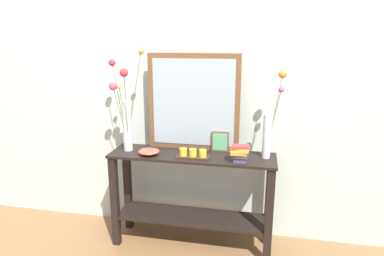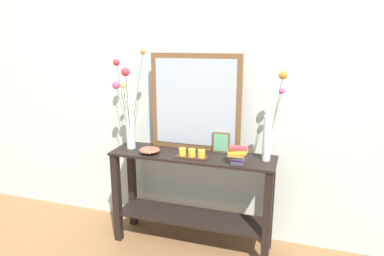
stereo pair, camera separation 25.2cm
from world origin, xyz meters
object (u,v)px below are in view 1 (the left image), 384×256
(mirror_leaning, at_px, (193,103))
(vase_right, at_px, (270,126))
(console_table, at_px, (192,190))
(decorative_bowl, at_px, (149,151))
(candle_tray, at_px, (193,154))
(book_stack, at_px, (240,153))
(picture_frame_small, at_px, (220,142))
(tall_vase_left, at_px, (125,112))

(mirror_leaning, distance_m, vase_right, 0.61)
(console_table, distance_m, decorative_bowl, 0.46)
(console_table, xyz_separation_m, mirror_leaning, (-0.02, 0.14, 0.67))
(console_table, distance_m, candle_tray, 0.33)
(book_stack, bearing_deg, vase_right, 33.02)
(mirror_leaning, relative_size, picture_frame_small, 4.71)
(console_table, height_order, mirror_leaning, mirror_leaning)
(tall_vase_left, bearing_deg, vase_right, 2.41)
(candle_tray, bearing_deg, decorative_bowl, 179.69)
(candle_tray, bearing_deg, book_stack, -3.28)
(console_table, height_order, picture_frame_small, picture_frame_small)
(mirror_leaning, relative_size, candle_tray, 3.09)
(console_table, xyz_separation_m, candle_tray, (0.02, -0.08, 0.32))
(console_table, height_order, candle_tray, candle_tray)
(picture_frame_small, bearing_deg, book_stack, -51.65)
(console_table, xyz_separation_m, book_stack, (0.37, -0.10, 0.36))
(tall_vase_left, relative_size, decorative_bowl, 4.90)
(picture_frame_small, distance_m, book_stack, 0.27)
(book_stack, bearing_deg, mirror_leaning, 148.47)
(console_table, relative_size, vase_right, 1.96)
(mirror_leaning, height_order, tall_vase_left, tall_vase_left)
(tall_vase_left, xyz_separation_m, decorative_bowl, (0.20, -0.06, -0.28))
(decorative_bowl, bearing_deg, console_table, 13.03)
(mirror_leaning, bearing_deg, tall_vase_left, -163.39)
(picture_frame_small, bearing_deg, mirror_leaning, 173.34)
(mirror_leaning, distance_m, tall_vase_left, 0.53)
(mirror_leaning, xyz_separation_m, book_stack, (0.38, -0.24, -0.31))
(mirror_leaning, distance_m, book_stack, 0.55)
(tall_vase_left, height_order, vase_right, tall_vase_left)
(console_table, distance_m, picture_frame_small, 0.44)
(candle_tray, bearing_deg, mirror_leaning, 100.53)
(tall_vase_left, height_order, decorative_bowl, tall_vase_left)
(console_table, bearing_deg, mirror_leaning, 97.14)
(mirror_leaning, xyz_separation_m, tall_vase_left, (-0.50, -0.15, -0.07))
(tall_vase_left, bearing_deg, console_table, 1.18)
(tall_vase_left, distance_m, book_stack, 0.92)
(book_stack, bearing_deg, console_table, 165.37)
(decorative_bowl, bearing_deg, vase_right, 7.01)
(decorative_bowl, bearing_deg, tall_vase_left, 162.61)
(mirror_leaning, bearing_deg, candle_tray, -79.47)
(vase_right, relative_size, candle_tray, 2.66)
(book_stack, bearing_deg, candle_tray, 176.72)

